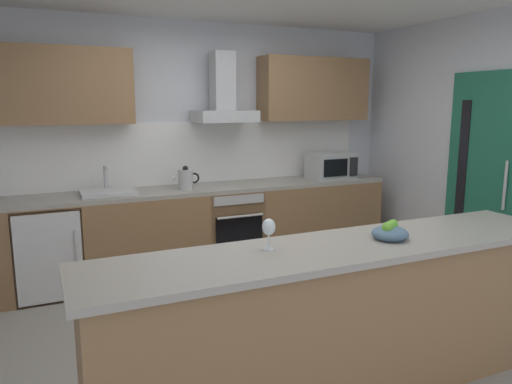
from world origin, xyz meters
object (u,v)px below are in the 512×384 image
object	(u,v)px
sink	(108,191)
microwave	(331,166)
oven	(229,226)
wine_glass	(269,228)
range_hood	(224,100)
fruit_bowl	(390,232)
refrigerator	(48,250)
kettle	(186,179)

from	to	relation	value
sink	microwave	bearing A→B (deg)	-0.90
oven	wine_glass	distance (m)	2.50
range_hood	wine_glass	world-z (taller)	range_hood
microwave	fruit_bowl	size ratio (longest dim) A/B	2.27
sink	range_hood	xyz separation A→B (m)	(1.23, 0.12, 0.86)
refrigerator	sink	xyz separation A→B (m)	(0.56, 0.01, 0.50)
oven	refrigerator	size ratio (longest dim) A/B	0.94
refrigerator	microwave	xyz separation A→B (m)	(3.03, -0.03, 0.62)
refrigerator	sink	distance (m)	0.75
refrigerator	microwave	size ratio (longest dim) A/B	1.70
fruit_bowl	microwave	bearing A→B (deg)	64.60
microwave	refrigerator	bearing A→B (deg)	179.52
refrigerator	wine_glass	distance (m)	2.66
microwave	range_hood	size ratio (longest dim) A/B	0.69
microwave	oven	bearing A→B (deg)	178.72
range_hood	oven	bearing A→B (deg)	-90.00
sink	range_hood	distance (m)	1.50
refrigerator	fruit_bowl	xyz separation A→B (m)	(1.88, -2.44, 0.56)
oven	fruit_bowl	xyz separation A→B (m)	(0.10, -2.45, 0.53)
wine_glass	oven	bearing A→B (deg)	74.15
sink	oven	bearing A→B (deg)	-0.51
oven	kettle	bearing A→B (deg)	-175.95
wine_glass	fruit_bowl	distance (m)	0.77
refrigerator	fruit_bowl	bearing A→B (deg)	-52.39
oven	sink	world-z (taller)	sink
oven	fruit_bowl	world-z (taller)	fruit_bowl
oven	microwave	xyz separation A→B (m)	(1.25, -0.03, 0.59)
refrigerator	wine_glass	bearing A→B (deg)	-64.24
oven	fruit_bowl	bearing A→B (deg)	-87.71
microwave	fruit_bowl	world-z (taller)	microwave
refrigerator	microwave	world-z (taller)	microwave
sink	kettle	xyz separation A→B (m)	(0.75, -0.04, 0.08)
range_hood	refrigerator	bearing A→B (deg)	-175.76
microwave	kettle	xyz separation A→B (m)	(-1.72, -0.01, -0.04)
range_hood	fruit_bowl	bearing A→B (deg)	-87.83
kettle	wine_glass	bearing A→B (deg)	-94.64
microwave	range_hood	xyz separation A→B (m)	(-1.25, 0.16, 0.74)
oven	sink	xyz separation A→B (m)	(-1.23, 0.01, 0.47)
oven	refrigerator	bearing A→B (deg)	-179.91
microwave	sink	distance (m)	2.48
microwave	wine_glass	world-z (taller)	microwave
sink	fruit_bowl	world-z (taller)	sink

